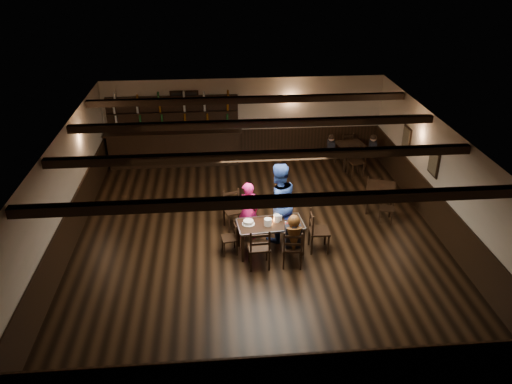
{
  "coord_description": "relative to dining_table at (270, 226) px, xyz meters",
  "views": [
    {
      "loc": [
        -0.97,
        -10.51,
        6.67
      ],
      "look_at": [
        -0.04,
        0.2,
        1.14
      ],
      "focal_mm": 35.0,
      "sensor_mm": 36.0,
      "label": 1
    }
  ],
  "objects": [
    {
      "name": "seated_person",
      "position": [
        0.43,
        -0.63,
        0.19
      ],
      "size": [
        0.36,
        0.54,
        0.88
      ],
      "color": "black",
      "rests_on": "ground"
    },
    {
      "name": "pepper_shaker",
      "position": [
        0.41,
        -0.05,
        0.13
      ],
      "size": [
        0.03,
        0.03,
        0.08
      ],
      "primitive_type": "cylinder",
      "color": "#A5A8AD",
      "rests_on": "dining_table"
    },
    {
      "name": "plate_stack_b",
      "position": [
        0.15,
        0.08,
        0.17
      ],
      "size": [
        0.15,
        0.15,
        0.17
      ],
      "primitive_type": "cylinder",
      "color": "white",
      "rests_on": "dining_table"
    },
    {
      "name": "tea_light",
      "position": [
        0.03,
        0.08,
        0.11
      ],
      "size": [
        0.05,
        0.05,
        0.06
      ],
      "color": "#A5A8AD",
      "rests_on": "dining_table"
    },
    {
      "name": "bg_patron_left",
      "position": [
        2.43,
        4.52,
        0.14
      ],
      "size": [
        0.23,
        0.35,
        0.69
      ],
      "color": "black",
      "rests_on": "ground"
    },
    {
      "name": "back_table_a",
      "position": [
        3.16,
        1.69,
        -0.03
      ],
      "size": [
        0.94,
        0.94,
        0.75
      ],
      "color": "black",
      "rests_on": "ground"
    },
    {
      "name": "menu_red",
      "position": [
        0.5,
        -0.09,
        0.09
      ],
      "size": [
        0.35,
        0.26,
        0.0
      ],
      "primitive_type": "cube",
      "rotation": [
        0.0,
        0.0,
        0.11
      ],
      "color": "maroon",
      "rests_on": "dining_table"
    },
    {
      "name": "menu_blue",
      "position": [
        0.49,
        0.21,
        0.09
      ],
      "size": [
        0.3,
        0.24,
        0.0
      ],
      "primitive_type": "cube",
      "rotation": [
        0.0,
        0.0,
        -0.2
      ],
      "color": "#0D1544",
      "rests_on": "dining_table"
    },
    {
      "name": "man_blue",
      "position": [
        0.23,
        0.51,
        0.34
      ],
      "size": [
        1.17,
        1.04,
        2.01
      ],
      "primitive_type": "imported",
      "rotation": [
        0.0,
        0.0,
        3.47
      ],
      "color": "navy",
      "rests_on": "ground"
    },
    {
      "name": "dining_table",
      "position": [
        0.0,
        0.0,
        0.0
      ],
      "size": [
        1.6,
        0.91,
        0.75
      ],
      "color": "black",
      "rests_on": "ground"
    },
    {
      "name": "chair_far_pushed",
      "position": [
        -0.83,
        1.21,
        -0.08
      ],
      "size": [
        0.58,
        0.56,
        1.0
      ],
      "color": "black",
      "rests_on": "ground"
    },
    {
      "name": "ground",
      "position": [
        -0.22,
        0.67,
        -0.67
      ],
      "size": [
        10.0,
        10.0,
        0.0
      ],
      "primitive_type": "plane",
      "color": "black",
      "rests_on": "ground"
    },
    {
      "name": "drink_glass",
      "position": [
        0.25,
        0.13,
        0.14
      ],
      "size": [
        0.08,
        0.08,
        0.12
      ],
      "primitive_type": "cylinder",
      "color": "silver",
      "rests_on": "dining_table"
    },
    {
      "name": "chair_near_left",
      "position": [
        -0.32,
        -0.68,
        -0.07
      ],
      "size": [
        0.5,
        0.47,
        1.02
      ],
      "color": "black",
      "rests_on": "ground"
    },
    {
      "name": "salt_shaker",
      "position": [
        0.34,
        -0.09,
        0.13
      ],
      "size": [
        0.03,
        0.03,
        0.08
      ],
      "primitive_type": "cylinder",
      "color": "silver",
      "rests_on": "dining_table"
    },
    {
      "name": "bg_patron_right",
      "position": [
        3.72,
        4.35,
        0.15
      ],
      "size": [
        0.27,
        0.38,
        0.71
      ],
      "color": "black",
      "rests_on": "ground"
    },
    {
      "name": "plate_stack_a",
      "position": [
        -0.07,
        -0.07,
        0.17
      ],
      "size": [
        0.18,
        0.18,
        0.17
      ],
      "primitive_type": "cylinder",
      "color": "white",
      "rests_on": "dining_table"
    },
    {
      "name": "cake",
      "position": [
        -0.51,
        0.02,
        0.13
      ],
      "size": [
        0.3,
        0.3,
        0.09
      ],
      "color": "white",
      "rests_on": "dining_table"
    },
    {
      "name": "woman_pink",
      "position": [
        -0.49,
        0.59,
        0.1
      ],
      "size": [
        0.61,
        0.46,
        1.53
      ],
      "primitive_type": "imported",
      "rotation": [
        0.0,
        0.0,
        3.32
      ],
      "color": "#E12178",
      "rests_on": "ground"
    },
    {
      "name": "chair_near_right",
      "position": [
        0.42,
        -0.69,
        -0.11
      ],
      "size": [
        0.5,
        0.49,
        0.95
      ],
      "color": "black",
      "rests_on": "ground"
    },
    {
      "name": "chair_end_left",
      "position": [
        -0.89,
        0.03,
        -0.22
      ],
      "size": [
        0.39,
        0.4,
        0.77
      ],
      "color": "black",
      "rests_on": "ground"
    },
    {
      "name": "bar_counter",
      "position": [
        -2.51,
        5.38,
        0.06
      ],
      "size": [
        4.35,
        0.7,
        2.2
      ],
      "color": "black",
      "rests_on": "ground"
    },
    {
      "name": "room_shell",
      "position": [
        -0.21,
        0.7,
        1.08
      ],
      "size": [
        9.02,
        10.02,
        2.71
      ],
      "color": "beige",
      "rests_on": "ground"
    },
    {
      "name": "chair_end_right",
      "position": [
        1.06,
        -0.04,
        -0.07
      ],
      "size": [
        0.47,
        0.49,
        1.03
      ],
      "color": "black",
      "rests_on": "ground"
    },
    {
      "name": "back_table_b",
      "position": [
        3.12,
        4.65,
        -0.02
      ],
      "size": [
        1.0,
        1.0,
        0.75
      ],
      "color": "black",
      "rests_on": "ground"
    }
  ]
}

